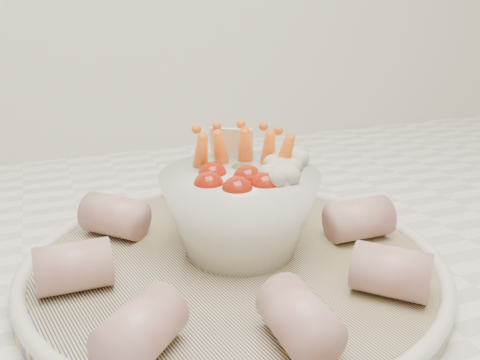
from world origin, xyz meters
name	(u,v)px	position (x,y,z in m)	size (l,w,h in m)	color
serving_platter	(234,264)	(0.05, 1.36, 0.93)	(0.40, 0.40, 0.02)	navy
veggie_bowl	(242,207)	(0.06, 1.38, 0.97)	(0.13, 0.13, 0.10)	white
cured_meat_rolls	(233,240)	(0.05, 1.36, 0.95)	(0.30, 0.30, 0.04)	#A84C51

